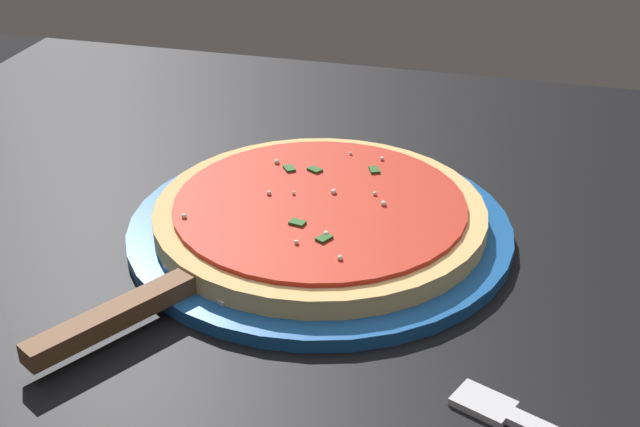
# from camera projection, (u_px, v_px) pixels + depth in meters

# --- Properties ---
(restaurant_table) EXTENTS (1.02, 0.86, 0.74)m
(restaurant_table) POSITION_uv_depth(u_px,v_px,m) (335.00, 380.00, 0.75)
(restaurant_table) COLOR black
(restaurant_table) RESTS_ON ground_plane
(serving_plate) EXTENTS (0.31, 0.31, 0.01)m
(serving_plate) POSITION_uv_depth(u_px,v_px,m) (320.00, 229.00, 0.71)
(serving_plate) COLOR #195199
(serving_plate) RESTS_ON restaurant_table
(pizza) EXTENTS (0.27, 0.27, 0.02)m
(pizza) POSITION_uv_depth(u_px,v_px,m) (320.00, 213.00, 0.70)
(pizza) COLOR #DBB26B
(pizza) RESTS_ON serving_plate
(pizza_server) EXTENTS (0.15, 0.21, 0.01)m
(pizza_server) POSITION_uv_depth(u_px,v_px,m) (163.00, 295.00, 0.61)
(pizza_server) COLOR silver
(pizza_server) RESTS_ON serving_plate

